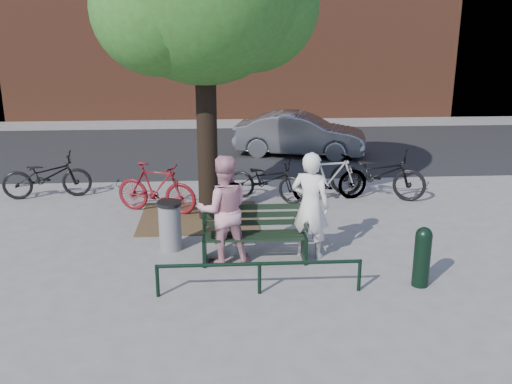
{
  "coord_description": "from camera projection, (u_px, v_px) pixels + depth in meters",
  "views": [
    {
      "loc": [
        -0.54,
        -8.87,
        3.95
      ],
      "look_at": [
        0.09,
        1.0,
        0.91
      ],
      "focal_mm": 40.0,
      "sensor_mm": 36.0,
      "label": 1
    }
  ],
  "objects": [
    {
      "name": "guard_railing",
      "position": [
        260.0,
        269.0,
        8.39
      ],
      "size": [
        3.06,
        0.06,
        0.51
      ],
      "color": "black",
      "rests_on": "ground"
    },
    {
      "name": "dirt_pit",
      "position": [
        199.0,
        218.0,
        11.69
      ],
      "size": [
        2.4,
        2.0,
        0.02
      ],
      "primitive_type": "cube",
      "color": "brown",
      "rests_on": "ground"
    },
    {
      "name": "person_left",
      "position": [
        310.0,
        205.0,
        9.58
      ],
      "size": [
        0.8,
        0.7,
        1.84
      ],
      "primitive_type": "imported",
      "rotation": [
        0.0,
        0.0,
        2.67
      ],
      "color": "silver",
      "rests_on": "ground"
    },
    {
      "name": "bicycle_e",
      "position": [
        378.0,
        174.0,
        12.86
      ],
      "size": [
        2.28,
        1.53,
        1.13
      ],
      "primitive_type": "imported",
      "rotation": [
        0.0,
        0.0,
        1.17
      ],
      "color": "black",
      "rests_on": "ground"
    },
    {
      "name": "person_right",
      "position": [
        223.0,
        210.0,
        9.35
      ],
      "size": [
        0.98,
        0.81,
        1.84
      ],
      "primitive_type": "imported",
      "rotation": [
        0.0,
        0.0,
        3.27
      ],
      "color": "#CA8B96",
      "rests_on": "ground"
    },
    {
      "name": "park_bench",
      "position": [
        254.0,
        232.0,
        9.59
      ],
      "size": [
        1.74,
        0.54,
        0.97
      ],
      "color": "black",
      "rests_on": "ground"
    },
    {
      "name": "bicycle_c",
      "position": [
        267.0,
        180.0,
        12.69
      ],
      "size": [
        1.93,
        1.38,
        0.96
      ],
      "primitive_type": "imported",
      "rotation": [
        0.0,
        0.0,
        1.12
      ],
      "color": "black",
      "rests_on": "ground"
    },
    {
      "name": "parked_car",
      "position": [
        300.0,
        134.0,
        16.82
      ],
      "size": [
        4.05,
        2.29,
        1.26
      ],
      "primitive_type": "imported",
      "rotation": [
        0.0,
        0.0,
        1.31
      ],
      "color": "slate",
      "rests_on": "ground"
    },
    {
      "name": "ground",
      "position": [
        255.0,
        261.0,
        9.65
      ],
      "size": [
        90.0,
        90.0,
        0.0
      ],
      "primitive_type": "plane",
      "color": "gray",
      "rests_on": "ground"
    },
    {
      "name": "bollard",
      "position": [
        422.0,
        255.0,
        8.62
      ],
      "size": [
        0.25,
        0.25,
        0.95
      ],
      "color": "black",
      "rests_on": "ground"
    },
    {
      "name": "road",
      "position": [
        238.0,
        149.0,
        17.76
      ],
      "size": [
        40.0,
        7.0,
        0.01
      ],
      "primitive_type": "cube",
      "color": "black",
      "rests_on": "ground"
    },
    {
      "name": "bicycle_d",
      "position": [
        330.0,
        178.0,
        12.65
      ],
      "size": [
        1.83,
        0.83,
        1.06
      ],
      "primitive_type": "imported",
      "rotation": [
        0.0,
        0.0,
        1.77
      ],
      "color": "gray",
      "rests_on": "ground"
    },
    {
      "name": "bicycle_b",
      "position": [
        156.0,
        188.0,
        11.89
      ],
      "size": [
        1.85,
        1.1,
        1.07
      ],
      "primitive_type": "imported",
      "rotation": [
        0.0,
        0.0,
        1.21
      ],
      "color": "maroon",
      "rests_on": "ground"
    },
    {
      "name": "bicycle_a",
      "position": [
        47.0,
        176.0,
        12.88
      ],
      "size": [
        2.02,
        0.95,
        1.02
      ],
      "primitive_type": "imported",
      "rotation": [
        0.0,
        0.0,
        1.71
      ],
      "color": "black",
      "rests_on": "ground"
    },
    {
      "name": "litter_bin",
      "position": [
        170.0,
        225.0,
        10.0
      ],
      "size": [
        0.43,
        0.43,
        0.88
      ],
      "color": "gray",
      "rests_on": "ground"
    }
  ]
}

